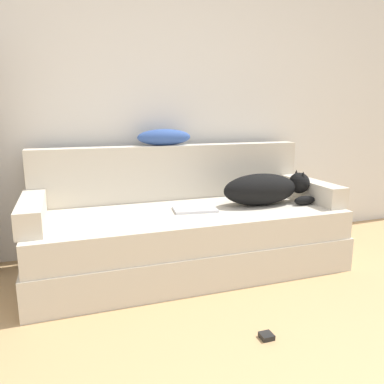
{
  "coord_description": "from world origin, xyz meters",
  "views": [
    {
      "loc": [
        -0.87,
        -0.7,
        1.15
      ],
      "look_at": [
        -0.04,
        1.72,
        0.6
      ],
      "focal_mm": 35.0,
      "sensor_mm": 36.0,
      "label": 1
    }
  ],
  "objects_px": {
    "couch": "(188,239)",
    "power_adapter": "(267,336)",
    "laptop": "(196,209)",
    "dog": "(266,189)",
    "throw_pillow": "(164,137)"
  },
  "relations": [
    {
      "from": "dog",
      "to": "laptop",
      "type": "bearing_deg",
      "value": 179.74
    },
    {
      "from": "dog",
      "to": "power_adapter",
      "type": "bearing_deg",
      "value": -118.47
    },
    {
      "from": "dog",
      "to": "throw_pillow",
      "type": "bearing_deg",
      "value": 146.21
    },
    {
      "from": "throw_pillow",
      "to": "dog",
      "type": "bearing_deg",
      "value": -33.79
    },
    {
      "from": "throw_pillow",
      "to": "power_adapter",
      "type": "distance_m",
      "value": 1.7
    },
    {
      "from": "couch",
      "to": "dog",
      "type": "relative_size",
      "value": 3.09
    },
    {
      "from": "couch",
      "to": "dog",
      "type": "height_order",
      "value": "dog"
    },
    {
      "from": "couch",
      "to": "laptop",
      "type": "bearing_deg",
      "value": -43.21
    },
    {
      "from": "couch",
      "to": "dog",
      "type": "xyz_separation_m",
      "value": [
        0.61,
        -0.05,
        0.35
      ]
    },
    {
      "from": "couch",
      "to": "power_adapter",
      "type": "relative_size",
      "value": 34.13
    },
    {
      "from": "dog",
      "to": "power_adapter",
      "type": "height_order",
      "value": "dog"
    },
    {
      "from": "couch",
      "to": "power_adapter",
      "type": "distance_m",
      "value": 1.02
    },
    {
      "from": "couch",
      "to": "laptop",
      "type": "relative_size",
      "value": 6.76
    },
    {
      "from": "laptop",
      "to": "power_adapter",
      "type": "relative_size",
      "value": 5.04
    },
    {
      "from": "laptop",
      "to": "dog",
      "type": "bearing_deg",
      "value": 7.76
    }
  ]
}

